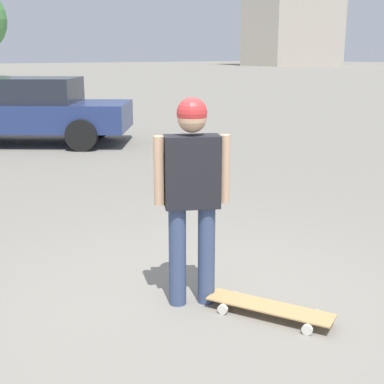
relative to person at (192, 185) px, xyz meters
The scene contains 4 objects.
ground_plane 0.98m from the person, ahead, with size 220.00×220.00×0.00m, color gray.
person is the anchor object (origin of this frame).
skateboard 1.11m from the person, 31.05° to the left, with size 0.98×0.62×0.09m.
car_parked_near 8.63m from the person, 168.35° to the left, with size 4.09×4.58×1.45m.
Camera 1 is at (3.19, -2.34, 1.95)m, focal length 50.00 mm.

